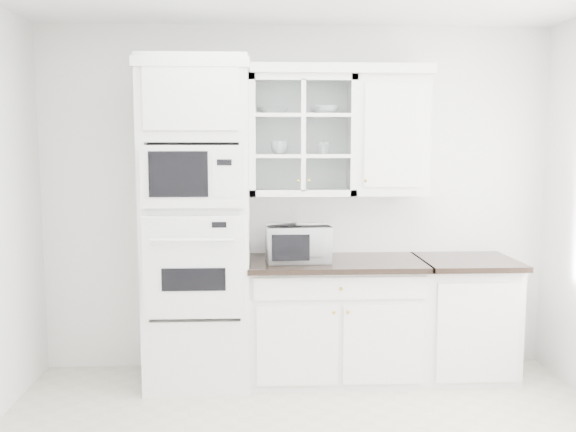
{
  "coord_description": "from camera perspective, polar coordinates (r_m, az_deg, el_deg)",
  "views": [
    {
      "loc": [
        -0.29,
        -3.07,
        1.78
      ],
      "look_at": [
        -0.1,
        1.05,
        1.3
      ],
      "focal_mm": 38.0,
      "sensor_mm": 36.0,
      "label": 1
    }
  ],
  "objects": [
    {
      "name": "bowl_a",
      "position": [
        4.68,
        -1.4,
        9.79
      ],
      "size": [
        0.27,
        0.27,
        0.05
      ],
      "primitive_type": "imported",
      "rotation": [
        0.0,
        0.0,
        0.3
      ],
      "color": "white",
      "rests_on": "upper_cabinet_glass"
    },
    {
      "name": "room_shell",
      "position": [
        3.51,
        2.11,
        6.63
      ],
      "size": [
        4.0,
        3.5,
        2.7
      ],
      "color": "white",
      "rests_on": "ground"
    },
    {
      "name": "cup_a",
      "position": [
        4.65,
        -0.79,
        6.41
      ],
      "size": [
        0.14,
        0.14,
        0.1
      ],
      "primitive_type": "imported",
      "rotation": [
        0.0,
        0.0,
        0.08
      ],
      "color": "white",
      "rests_on": "upper_cabinet_glass"
    },
    {
      "name": "base_cabinet_run",
      "position": [
        4.74,
        4.44,
        -9.52
      ],
      "size": [
        1.32,
        0.67,
        0.92
      ],
      "color": "white",
      "rests_on": "ground"
    },
    {
      "name": "upper_cabinet_glass",
      "position": [
        4.66,
        1.31,
        7.51
      ],
      "size": [
        0.8,
        0.33,
        0.9
      ],
      "color": "white",
      "rests_on": "room_shell"
    },
    {
      "name": "countertop_microwave",
      "position": [
        4.54,
        0.92,
        -2.54
      ],
      "size": [
        0.49,
        0.42,
        0.27
      ],
      "primitive_type": "imported",
      "rotation": [
        0.0,
        0.0,
        3.2
      ],
      "color": "white",
      "rests_on": "base_cabinet_run"
    },
    {
      "name": "oven_column",
      "position": [
        4.54,
        -8.43,
        -0.76
      ],
      "size": [
        0.76,
        0.68,
        2.4
      ],
      "color": "white",
      "rests_on": "ground"
    },
    {
      "name": "crown_molding",
      "position": [
        4.66,
        0.02,
        13.48
      ],
      "size": [
        2.14,
        0.38,
        0.07
      ],
      "primitive_type": "cube",
      "color": "white",
      "rests_on": "room_shell"
    },
    {
      "name": "extra_base_cabinet",
      "position": [
        4.96,
        16.13,
        -9.03
      ],
      "size": [
        0.72,
        0.67,
        0.92
      ],
      "color": "white",
      "rests_on": "ground"
    },
    {
      "name": "bowl_b",
      "position": [
        4.7,
        3.49,
        9.84
      ],
      "size": [
        0.22,
        0.22,
        0.06
      ],
      "primitive_type": "imported",
      "rotation": [
        0.0,
        0.0,
        0.08
      ],
      "color": "white",
      "rests_on": "upper_cabinet_glass"
    },
    {
      "name": "cup_b",
      "position": [
        4.68,
        3.32,
        6.36
      ],
      "size": [
        0.13,
        0.13,
        0.1
      ],
      "primitive_type": "imported",
      "rotation": [
        0.0,
        0.0,
        0.31
      ],
      "color": "white",
      "rests_on": "upper_cabinet_glass"
    },
    {
      "name": "upper_cabinet_solid",
      "position": [
        4.76,
        9.52,
        7.4
      ],
      "size": [
        0.55,
        0.33,
        0.9
      ],
      "primitive_type": "cube",
      "color": "white",
      "rests_on": "room_shell"
    }
  ]
}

